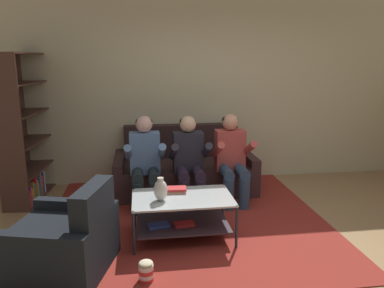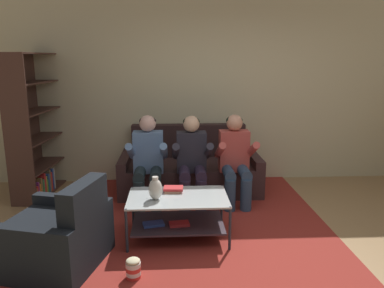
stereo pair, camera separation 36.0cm
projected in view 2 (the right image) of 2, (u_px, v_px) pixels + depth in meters
The scene contains 13 objects.
ground at pixel (264, 257), 3.57m from camera, with size 16.80×16.80×0.00m, color #A17B51.
back_partition at pixel (229, 86), 5.64m from camera, with size 8.40×0.12×2.90m, color beige.
couch at pixel (190, 170), 5.38m from camera, with size 1.94×0.95×0.89m.
person_seated_left at pixel (148, 158), 4.73m from camera, with size 0.50×0.58×1.15m.
person_seated_middle at pixel (192, 158), 4.76m from camera, with size 0.50×0.58×1.14m.
person_seated_right at pixel (235, 157), 4.79m from camera, with size 0.50×0.58×1.15m.
coffee_table at pixel (177, 210), 3.90m from camera, with size 1.03×0.64×0.46m.
area_rug at pixel (185, 213), 4.58m from camera, with size 3.19×3.44×0.01m.
vase at pixel (155, 189), 3.76m from camera, with size 0.14×0.14×0.24m.
book_stack at pixel (173, 189), 4.00m from camera, with size 0.22×0.16×0.05m.
bookshelf at pixel (32, 141), 5.08m from camera, with size 0.43×1.09×1.93m.
armchair at pixel (57, 237), 3.38m from camera, with size 1.00×1.02×0.81m.
popcorn_tub at pixel (133, 269), 3.21m from camera, with size 0.13×0.13×0.19m.
Camera 2 is at (-0.86, -3.20, 1.86)m, focal length 35.00 mm.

